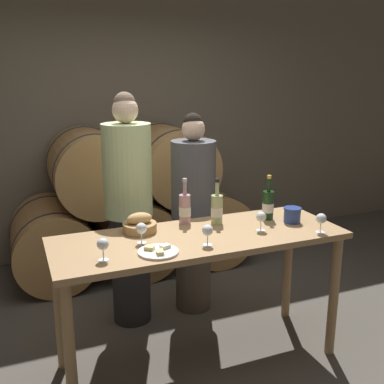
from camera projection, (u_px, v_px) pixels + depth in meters
The scene contains 17 objects.
ground_plane at pixel (199, 359), 3.08m from camera, with size 10.00×10.00×0.00m, color #4C473F.
stone_wall_back at pixel (115, 103), 4.71m from camera, with size 10.00×0.12×3.20m.
barrel_stack at pixel (133, 206), 4.43m from camera, with size 2.31×0.94×1.41m.
tasting_table at pixel (200, 253), 2.88m from camera, with size 1.87×0.67×0.90m.
person_left at pixel (129, 211), 3.37m from camera, with size 0.36×0.36×1.77m.
person_right at pixel (193, 214), 3.58m from camera, with size 0.35×0.35×1.61m.
wine_bottle_red at pixel (268, 205), 3.14m from camera, with size 0.08×0.08×0.32m.
wine_bottle_white at pixel (217, 209), 3.05m from camera, with size 0.08×0.08×0.31m.
wine_bottle_rose at pixel (185, 208), 3.06m from camera, with size 0.08×0.08×0.31m.
blue_crock at pixel (292, 214), 3.08m from camera, with size 0.12×0.12×0.10m.
bread_basket at pixel (140, 225), 2.89m from camera, with size 0.22×0.22×0.13m.
cheese_plate at pixel (158, 251), 2.56m from camera, with size 0.24×0.24×0.04m.
wine_glass_far_left at pixel (103, 245), 2.43m from camera, with size 0.07×0.07×0.13m.
wine_glass_left at pixel (141, 229), 2.68m from camera, with size 0.07×0.07×0.13m.
wine_glass_center at pixel (208, 231), 2.65m from camera, with size 0.07×0.07×0.13m.
wine_glass_right at pixel (261, 217), 2.90m from camera, with size 0.07×0.07×0.13m.
wine_glass_far_right at pixel (321, 219), 2.87m from camera, with size 0.07×0.07×0.13m.
Camera 1 is at (-1.06, -2.47, 1.89)m, focal length 42.00 mm.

